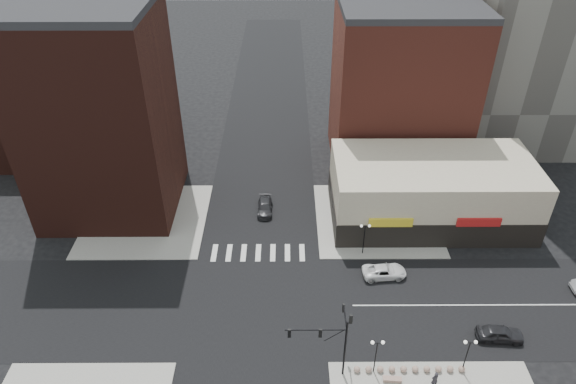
{
  "coord_description": "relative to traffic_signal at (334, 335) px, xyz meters",
  "views": [
    {
      "loc": [
        3.15,
        -36.68,
        39.88
      ],
      "look_at": [
        3.35,
        4.78,
        11.0
      ],
      "focal_mm": 32.0,
      "sensor_mm": 36.0,
      "label": 1
    }
  ],
  "objects": [
    {
      "name": "dark_sedan_north",
      "position": [
        -6.81,
        24.11,
        -4.3
      ],
      "size": [
        1.87,
        4.58,
        1.33
      ],
      "primitive_type": "imported",
      "rotation": [
        0.0,
        0.0,
        0.0
      ],
      "color": "black",
      "rests_on": "ground"
    },
    {
      "name": "building_nw_low",
      "position": [
        -39.24,
        41.83,
        1.04
      ],
      "size": [
        20.0,
        18.0,
        12.0
      ],
      "primitive_type": "cube",
      "color": "#341610",
      "rests_on": "ground"
    },
    {
      "name": "sidewalk_nw",
      "position": [
        -21.74,
        22.33,
        -4.9
      ],
      "size": [
        15.0,
        15.0,
        0.12
      ],
      "primitive_type": "cube",
      "color": "gray",
      "rests_on": "ground"
    },
    {
      "name": "road_ns",
      "position": [
        -7.24,
        7.83,
        -4.95
      ],
      "size": [
        14.0,
        200.0,
        0.02
      ],
      "primitive_type": "cube",
      "color": "black",
      "rests_on": "ground"
    },
    {
      "name": "traffic_signal",
      "position": [
        0.0,
        0.0,
        0.0
      ],
      "size": [
        5.59,
        3.09,
        7.77
      ],
      "color": "black",
      "rests_on": "ground"
    },
    {
      "name": "bollard_row",
      "position": [
        6.99,
        -0.17,
        -4.55
      ],
      "size": [
        10.04,
        0.59,
        0.59
      ],
      "color": "#A1816F",
      "rests_on": "sidewalk_se"
    },
    {
      "name": "building_nw",
      "position": [
        -26.24,
        26.33,
        7.54
      ],
      "size": [
        16.0,
        15.0,
        25.0
      ],
      "primitive_type": "cube",
      "color": "#341610",
      "rests_on": "ground"
    },
    {
      "name": "white_suv",
      "position": [
        6.67,
        12.17,
        -4.3
      ],
      "size": [
        4.96,
        2.6,
        1.33
      ],
      "primitive_type": "imported",
      "rotation": [
        0.0,
        0.0,
        1.65
      ],
      "color": "white",
      "rests_on": "ground"
    },
    {
      "name": "building_ne_row",
      "position": [
        13.76,
        22.83,
        -1.66
      ],
      "size": [
        24.2,
        12.2,
        8.0
      ],
      "color": "beige",
      "rests_on": "ground"
    },
    {
      "name": "street_lamp_ne",
      "position": [
        4.76,
        15.83,
        -1.67
      ],
      "size": [
        1.22,
        0.32,
        4.16
      ],
      "color": "black",
      "rests_on": "sidewalk_ne"
    },
    {
      "name": "sidewalk_ne",
      "position": [
        7.26,
        22.33,
        -4.9
      ],
      "size": [
        15.0,
        15.0,
        0.12
      ],
      "primitive_type": "cube",
      "color": "gray",
      "rests_on": "ground"
    },
    {
      "name": "street_lamp_se_b",
      "position": [
        11.76,
        -0.17,
        -1.67
      ],
      "size": [
        1.22,
        0.32,
        4.16
      ],
      "color": "black",
      "rests_on": "sidewalk_se"
    },
    {
      "name": "road_ew",
      "position": [
        -7.24,
        7.83,
        -4.95
      ],
      "size": [
        200.0,
        14.0,
        0.02
      ],
      "primitive_type": "cube",
      "color": "black",
      "rests_on": "ground"
    },
    {
      "name": "dark_sedan_east",
      "position": [
        16.35,
        3.53,
        -4.21
      ],
      "size": [
        4.54,
        2.12,
        1.5
      ],
      "primitive_type": "imported",
      "rotation": [
        0.0,
        0.0,
        1.49
      ],
      "color": "black",
      "rests_on": "ground"
    },
    {
      "name": "pedestrian",
      "position": [
        8.8,
        -1.71,
        -3.9
      ],
      "size": [
        0.79,
        0.64,
        1.88
      ],
      "primitive_type": "imported",
      "rotation": [
        0.0,
        0.0,
        3.46
      ],
      "color": "#242227",
      "rests_on": "sidewalk_se"
    },
    {
      "name": "street_lamp_se_a",
      "position": [
        3.76,
        -0.17,
        -1.67
      ],
      "size": [
        1.22,
        0.32,
        4.16
      ],
      "color": "black",
      "rests_on": "sidewalk_se"
    },
    {
      "name": "ground",
      "position": [
        -7.24,
        7.83,
        -4.96
      ],
      "size": [
        240.0,
        240.0,
        0.0
      ],
      "primitive_type": "plane",
      "color": "black",
      "rests_on": "ground"
    },
    {
      "name": "building_ne_midrise",
      "position": [
        11.76,
        37.33,
        6.04
      ],
      "size": [
        18.0,
        15.0,
        22.0
      ],
      "primitive_type": "cube",
      "color": "maroon",
      "rests_on": "ground"
    },
    {
      "name": "stone_bench",
      "position": [
        5.27,
        -1.17,
        -4.63
      ],
      "size": [
        1.7,
        0.63,
        0.39
      ],
      "rotation": [
        0.0,
        0.0,
        -0.07
      ],
      "color": "#A17E6F",
      "rests_on": "sidewalk_se"
    }
  ]
}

